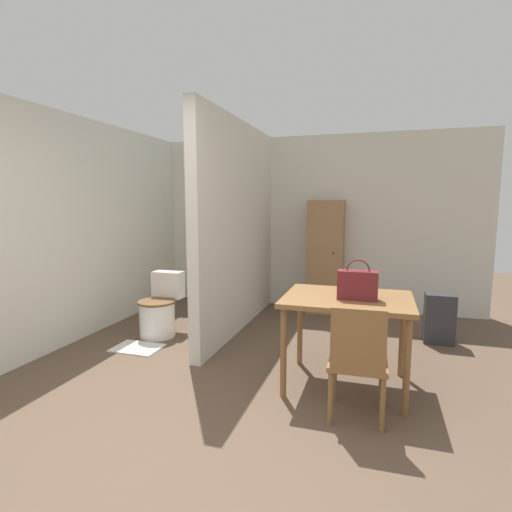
# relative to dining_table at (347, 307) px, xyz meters

# --- Properties ---
(ground_plane) EXTENTS (16.00, 16.00, 0.00)m
(ground_plane) POSITION_rel_dining_table_xyz_m (-0.90, -1.45, -0.68)
(ground_plane) COLOR brown
(wall_back) EXTENTS (5.17, 0.12, 2.50)m
(wall_back) POSITION_rel_dining_table_xyz_m (-0.90, 2.58, 0.57)
(wall_back) COLOR silver
(wall_back) RESTS_ON ground_plane
(wall_left) EXTENTS (0.12, 4.98, 2.50)m
(wall_left) POSITION_rel_dining_table_xyz_m (-3.05, 0.53, 0.57)
(wall_left) COLOR silver
(wall_left) RESTS_ON ground_plane
(partition_wall) EXTENTS (0.12, 2.53, 2.50)m
(partition_wall) POSITION_rel_dining_table_xyz_m (-1.41, 1.26, 0.57)
(partition_wall) COLOR silver
(partition_wall) RESTS_ON ground_plane
(dining_table) EXTENTS (1.04, 0.81, 0.77)m
(dining_table) POSITION_rel_dining_table_xyz_m (0.00, 0.00, 0.00)
(dining_table) COLOR brown
(dining_table) RESTS_ON ground_plane
(wooden_chair) EXTENTS (0.42, 0.42, 0.85)m
(wooden_chair) POSITION_rel_dining_table_xyz_m (0.12, -0.54, -0.23)
(wooden_chair) COLOR brown
(wooden_chair) RESTS_ON ground_plane
(toilet) EXTENTS (0.43, 0.58, 0.72)m
(toilet) POSITION_rel_dining_table_xyz_m (-2.20, 0.71, -0.39)
(toilet) COLOR white
(toilet) RESTS_ON ground_plane
(handbag) EXTENTS (0.32, 0.13, 0.33)m
(handbag) POSITION_rel_dining_table_xyz_m (0.08, -0.07, 0.21)
(handbag) COLOR maroon
(handbag) RESTS_ON dining_table
(wooden_cabinet) EXTENTS (0.48, 0.45, 1.58)m
(wooden_cabinet) POSITION_rel_dining_table_xyz_m (-0.48, 2.29, 0.11)
(wooden_cabinet) COLOR #997047
(wooden_cabinet) RESTS_ON ground_plane
(bath_mat) EXTENTS (0.50, 0.36, 0.01)m
(bath_mat) POSITION_rel_dining_table_xyz_m (-2.20, 0.23, -0.68)
(bath_mat) COLOR silver
(bath_mat) RESTS_ON ground_plane
(space_heater) EXTENTS (0.31, 0.21, 0.55)m
(space_heater) POSITION_rel_dining_table_xyz_m (0.90, 1.37, -0.41)
(space_heater) COLOR #2D2D33
(space_heater) RESTS_ON ground_plane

